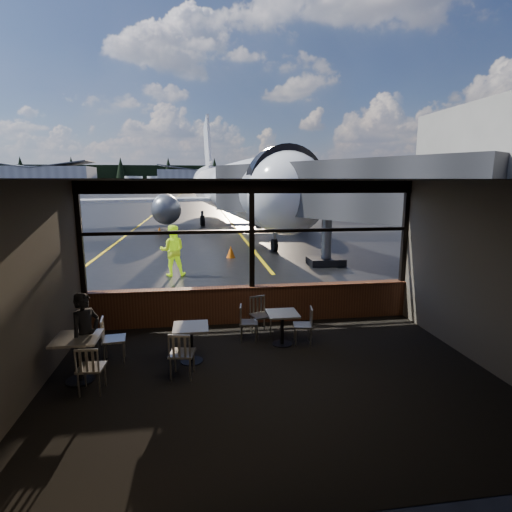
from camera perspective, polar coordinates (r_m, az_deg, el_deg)
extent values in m
plane|color=black|center=(129.52, -7.78, 8.93)|extent=(520.00, 520.00, 0.00)
cube|color=black|center=(7.45, 2.64, -17.16)|extent=(8.00, 6.00, 0.01)
cube|color=#38332D|center=(6.59, 2.90, 10.79)|extent=(8.00, 6.00, 0.04)
cube|color=#4D463E|center=(7.23, -30.25, -4.69)|extent=(0.04, 6.00, 3.50)
cube|color=#4D463E|center=(8.52, 30.24, -2.56)|extent=(0.04, 6.00, 3.50)
cube|color=#4D463E|center=(4.08, 11.08, -14.64)|extent=(8.00, 0.04, 3.50)
cube|color=#4D2717|center=(10.02, -0.59, -6.99)|extent=(8.00, 0.28, 0.90)
cube|color=black|center=(9.56, -0.62, 9.83)|extent=(8.00, 0.18, 0.30)
cube|color=black|center=(9.92, -23.86, 2.29)|extent=(0.12, 0.12, 2.60)
cube|color=black|center=(9.64, -0.61, 2.97)|extent=(0.12, 0.12, 2.60)
cube|color=black|center=(10.89, 20.50, 3.18)|extent=(0.12, 0.12, 2.60)
cube|color=black|center=(9.63, -0.61, 3.56)|extent=(8.00, 0.10, 0.08)
imported|color=black|center=(7.86, -23.10, -10.36)|extent=(0.64, 0.68, 1.56)
imported|color=#BFF219|center=(15.19, -11.85, 0.78)|extent=(0.94, 0.74, 1.90)
cone|color=#FF5208|center=(18.51, -3.63, 0.61)|extent=(0.40, 0.40, 0.56)
cone|color=#F64307|center=(28.02, -13.61, 3.60)|extent=(0.32, 0.32, 0.44)
cylinder|color=silver|center=(193.61, -17.05, 9.97)|extent=(8.00, 8.00, 6.00)
cylinder|color=silver|center=(192.38, -14.06, 10.11)|extent=(8.00, 8.00, 6.00)
cylinder|color=silver|center=(191.67, -11.04, 10.23)|extent=(8.00, 8.00, 6.00)
cube|color=black|center=(219.49, -8.07, 11.12)|extent=(360.00, 3.00, 12.00)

